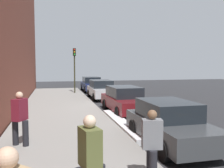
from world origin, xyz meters
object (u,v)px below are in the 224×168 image
pedestrian_grey_coat (152,144)px  traffic_light_pole (74,63)px  parked_car_navy (91,84)px  parked_car_silver (101,89)px  parked_car_charcoal (169,123)px  pedestrian_burgundy_coat (20,117)px  pedestrian_olive_coat (90,161)px  parked_car_maroon (125,100)px

pedestrian_grey_coat → traffic_light_pole: (-18.46, -0.14, 1.95)m
parked_car_navy → traffic_light_pole: size_ratio=1.11×
traffic_light_pole → parked_car_silver: bearing=28.7°
parked_car_silver → parked_car_charcoal: bearing=0.1°
pedestrian_burgundy_coat → traffic_light_pole: traffic_light_pole is taller
parked_car_charcoal → pedestrian_olive_coat: 4.85m
parked_car_silver → parked_car_maroon: same height
parked_car_silver → parked_car_navy: bearing=179.6°
parked_car_silver → parked_car_charcoal: 12.29m
parked_car_navy → pedestrian_olive_coat: pedestrian_olive_coat is taller
parked_car_maroon → traffic_light_pole: traffic_light_pole is taller
parked_car_charcoal → parked_car_maroon: bearing=178.8°
parked_car_navy → parked_car_charcoal: same height
parked_car_navy → pedestrian_grey_coat: pedestrian_grey_coat is taller
pedestrian_grey_coat → traffic_light_pole: bearing=-179.6°
parked_car_navy → pedestrian_burgundy_coat: bearing=-15.9°
pedestrian_olive_coat → traffic_light_pole: size_ratio=0.42×
parked_car_silver → pedestrian_olive_coat: size_ratio=2.63×
pedestrian_olive_coat → traffic_light_pole: 19.44m
parked_car_navy → pedestrian_olive_coat: size_ratio=2.63×
parked_car_navy → traffic_light_pole: (2.27, -1.92, 2.21)m
pedestrian_olive_coat → pedestrian_burgundy_coat: bearing=-158.3°
pedestrian_burgundy_coat → parked_car_maroon: bearing=136.3°
parked_car_charcoal → pedestrian_grey_coat: pedestrian_grey_coat is taller
traffic_light_pole → parked_car_charcoal: bearing=6.9°
parked_car_navy → pedestrian_grey_coat: 20.81m
parked_car_charcoal → pedestrian_olive_coat: (3.56, -3.27, 0.33)m
parked_car_maroon → traffic_light_pole: size_ratio=1.11×
parked_car_silver → traffic_light_pole: size_ratio=1.11×
parked_car_navy → pedestrian_grey_coat: (20.73, -1.78, 0.26)m
pedestrian_olive_coat → parked_car_charcoal: bearing=137.5°
parked_car_charcoal → parked_car_silver: bearing=-179.9°
pedestrian_burgundy_coat → pedestrian_olive_coat: 4.51m
parked_car_charcoal → pedestrian_grey_coat: 3.25m
pedestrian_olive_coat → traffic_light_pole: traffic_light_pole is taller
parked_car_maroon → traffic_light_pole: 10.25m
pedestrian_grey_coat → pedestrian_olive_coat: bearing=-60.9°
parked_car_charcoal → traffic_light_pole: traffic_light_pole is taller
traffic_light_pole → pedestrian_grey_coat: bearing=0.4°
parked_car_maroon → pedestrian_grey_coat: bearing=-12.3°
parked_car_maroon → pedestrian_olive_coat: bearing=-19.7°
parked_car_charcoal → pedestrian_olive_coat: size_ratio=2.46×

